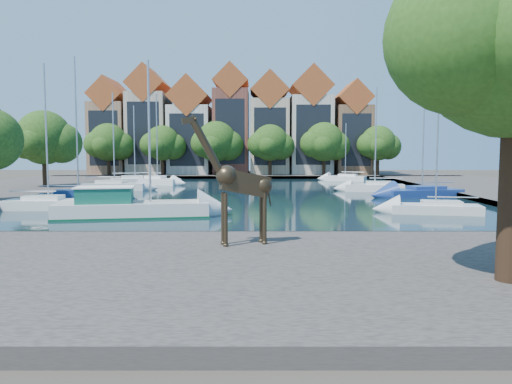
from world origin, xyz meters
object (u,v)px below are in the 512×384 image
Objects in this scene: giraffe_statue at (238,183)px; sailboat_left_a at (49,202)px; sailboat_right_a at (436,207)px; motorsailer at (127,205)px.

sailboat_left_a is at bearing 132.87° from giraffe_statue.
sailboat_left_a is (-14.18, 15.27, -2.43)m from giraffe_statue.
sailboat_left_a reaches higher than sailboat_right_a.
motorsailer is 7.77m from sailboat_left_a.
sailboat_right_a is at bearing 45.46° from giraffe_statue.
giraffe_statue is 0.53× the size of motorsailer.
sailboat_left_a reaches higher than giraffe_statue.
sailboat_right_a is (12.82, 13.03, -2.52)m from giraffe_statue.
giraffe_statue is 13.75m from motorsailer.
giraffe_statue is at bearing -134.54° from sailboat_right_a.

